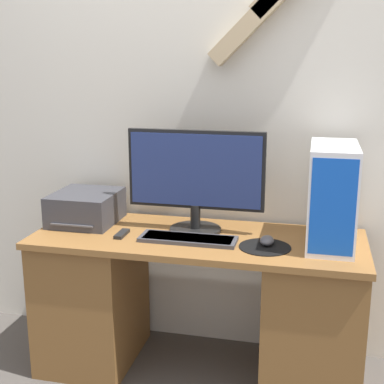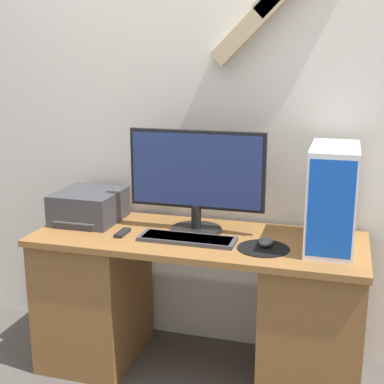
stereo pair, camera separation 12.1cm
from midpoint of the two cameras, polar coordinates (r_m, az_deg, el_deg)
name	(u,v)px [view 1 (the left image)]	position (r m, az deg, el deg)	size (l,w,h in m)	color
wall_back	(214,90)	(2.71, 1.03, 10.84)	(6.40, 0.13, 2.70)	silver
desk	(197,302)	(2.64, -0.78, -11.70)	(1.55, 0.58, 0.70)	brown
monitor	(196,176)	(2.51, -1.00, 1.67)	(0.65, 0.25, 0.49)	black
keyboard	(188,239)	(2.44, -1.86, -5.02)	(0.44, 0.14, 0.02)	#3D3D42
mousepad	(265,247)	(2.38, 6.33, -5.86)	(0.23, 0.23, 0.00)	black
mouse	(267,240)	(2.40, 6.57, -5.16)	(0.06, 0.10, 0.04)	#4C4C51
computer_tower	(332,196)	(2.40, 13.31, -0.38)	(0.20, 0.41, 0.45)	white
printer	(86,208)	(2.76, -12.50, -1.64)	(0.31, 0.34, 0.15)	#38383D
remote_control	(122,234)	(2.54, -8.86, -4.45)	(0.04, 0.12, 0.02)	black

